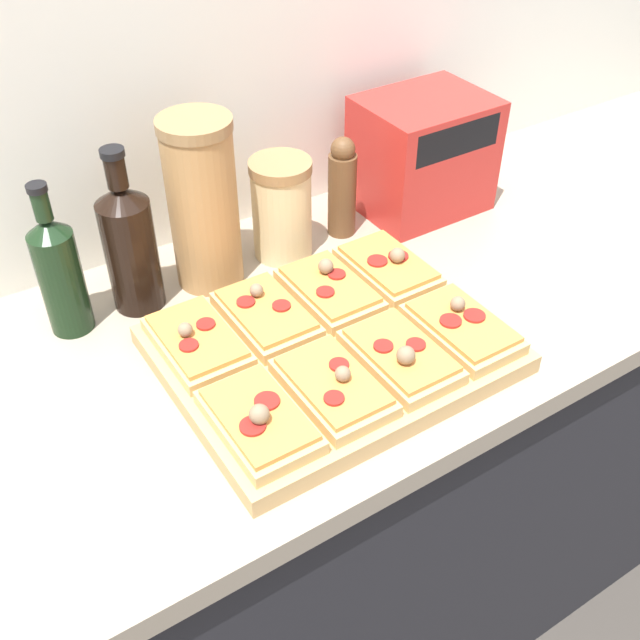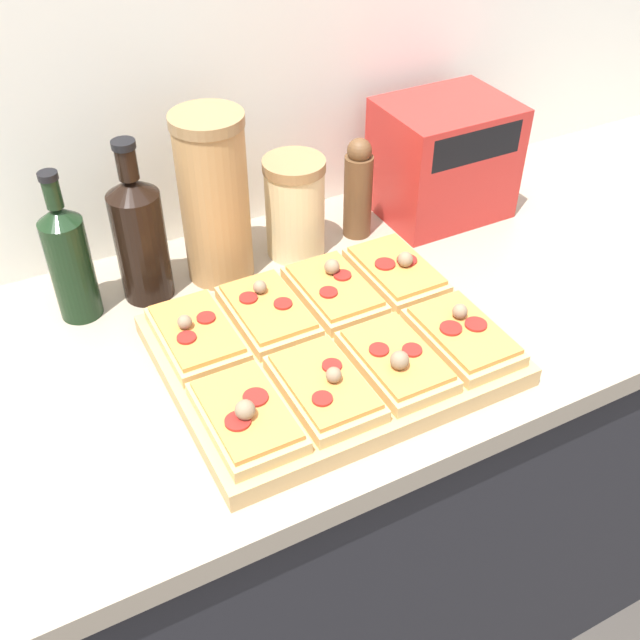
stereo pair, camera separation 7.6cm
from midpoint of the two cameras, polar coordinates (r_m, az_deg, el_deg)
wall_back at (r=1.31m, az=-7.49°, el=19.39°), size 6.00×0.06×2.50m
kitchen_counter at (r=1.53m, az=0.13°, el=-13.96°), size 2.63×0.67×0.93m
cutting_board at (r=1.12m, az=2.66°, el=-2.33°), size 0.48×0.39×0.03m
pizza_slice_back_left at (r=1.11m, az=-7.48°, el=-1.12°), size 0.11×0.17×0.05m
pizza_slice_back_midleft at (r=1.14m, az=-2.12°, el=0.64°), size 0.11×0.17×0.05m
pizza_slice_back_midright at (r=1.18m, az=2.91°, el=2.28°), size 0.11×0.17×0.05m
pizza_slice_back_right at (r=1.23m, az=7.58°, el=3.73°), size 0.11×0.17×0.05m
pizza_slice_front_left at (r=0.98m, az=-3.43°, el=-7.33°), size 0.11×0.17×0.05m
pizza_slice_front_midleft at (r=1.02m, az=2.49°, el=-5.14°), size 0.11×0.17×0.05m
pizza_slice_front_midright at (r=1.06m, az=7.88°, el=-3.10°), size 0.11×0.17×0.05m
pizza_slice_front_right at (r=1.12m, az=12.73°, el=-1.17°), size 0.11×0.17×0.05m
olive_oil_bottle at (r=1.20m, az=-16.85°, el=4.37°), size 0.07×0.07×0.25m
wine_bottle at (r=1.21m, az=-11.82°, el=6.25°), size 0.08×0.08×0.28m
grain_jar_tall at (r=1.23m, az=-6.28°, el=9.14°), size 0.12×0.12×0.29m
grain_jar_short at (r=1.30m, az=-0.24°, el=8.57°), size 0.11×0.11×0.18m
pepper_mill at (r=1.36m, az=4.55°, el=9.89°), size 0.05×0.05×0.19m
toaster_oven at (r=1.44m, az=10.91°, el=11.93°), size 0.26×0.18×0.22m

